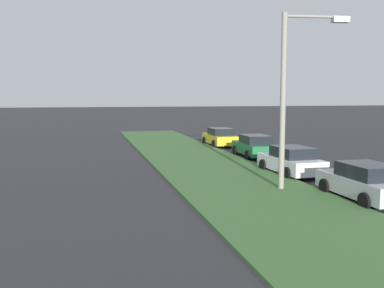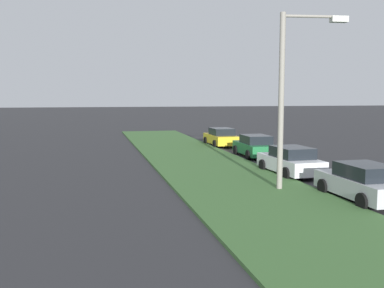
{
  "view_description": "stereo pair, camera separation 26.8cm",
  "coord_description": "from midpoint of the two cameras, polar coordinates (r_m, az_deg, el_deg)",
  "views": [
    {
      "loc": [
        -9.3,
        14.25,
        4.09
      ],
      "look_at": [
        16.85,
        7.92,
        1.14
      ],
      "focal_mm": 41.47,
      "sensor_mm": 36.0,
      "label": 1
    },
    {
      "loc": [
        -9.36,
        13.99,
        4.09
      ],
      "look_at": [
        16.85,
        7.92,
        1.14
      ],
      "focal_mm": 41.47,
      "sensor_mm": 36.0,
      "label": 2
    }
  ],
  "objects": [
    {
      "name": "parked_car_silver",
      "position": [
        18.57,
        20.98,
        -4.63
      ],
      "size": [
        4.31,
        2.05,
        1.47
      ],
      "rotation": [
        0.0,
        0.0,
        0.01
      ],
      "color": "#B2B5BA",
      "rests_on": "ground"
    },
    {
      "name": "parked_car_green",
      "position": [
        29.86,
        7.79,
        -0.28
      ],
      "size": [
        4.35,
        2.11,
        1.47
      ],
      "rotation": [
        0.0,
        0.0,
        -0.03
      ],
      "color": "#1E6B38",
      "rests_on": "ground"
    },
    {
      "name": "parked_car_white",
      "position": [
        23.5,
        12.3,
        -2.14
      ],
      "size": [
        4.38,
        2.17,
        1.47
      ],
      "rotation": [
        0.0,
        0.0,
        0.05
      ],
      "color": "silver",
      "rests_on": "ground"
    },
    {
      "name": "grass_median",
      "position": [
        20.83,
        5.16,
        -4.92
      ],
      "size": [
        60.0,
        6.0,
        0.12
      ],
      "primitive_type": "cube",
      "color": "#3D6633",
      "rests_on": "ground"
    },
    {
      "name": "parked_car_yellow",
      "position": [
        35.98,
        3.41,
        0.87
      ],
      "size": [
        4.32,
        2.05,
        1.47
      ],
      "rotation": [
        0.0,
        0.0,
        0.01
      ],
      "color": "gold",
      "rests_on": "ground"
    },
    {
      "name": "streetlight",
      "position": [
        19.2,
        12.27,
        7.01
      ],
      "size": [
        0.64,
        2.87,
        7.5
      ],
      "color": "gray",
      "rests_on": "ground"
    }
  ]
}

